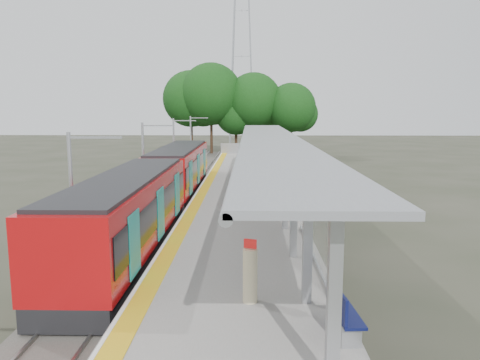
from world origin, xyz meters
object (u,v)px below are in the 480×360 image
Objects in this scene: info_pillar_far at (248,169)px; litter_bin at (265,186)px; train at (160,186)px; bench_far at (273,160)px; bench_near at (342,309)px; info_pillar_near at (250,275)px; bench_mid at (275,200)px.

info_pillar_far reaches higher than litter_bin.
bench_far is at bearing 67.71° from train.
litter_bin is at bearing -65.06° from info_pillar_far.
bench_near is at bearing -94.64° from bench_far.
info_pillar_far is at bearing -110.78° from bench_far.
info_pillar_far is 5.80m from litter_bin.
bench_far is at bearing 103.79° from info_pillar_near.
bench_near is at bearing -64.52° from train.
bench_near is 1.01× the size of bench_far.
train is at bearing 111.03° from bench_near.
bench_mid is at bearing -8.97° from train.
litter_bin is (1.04, -5.70, -0.33)m from info_pillar_far.
litter_bin is (0.92, 16.90, -0.35)m from info_pillar_near.
info_pillar_near is at bearing 135.92° from bench_near.
info_pillar_near is (-2.15, 1.78, 0.16)m from bench_near.
info_pillar_near is at bearing -75.07° from info_pillar_far.
info_pillar_near is at bearing -98.68° from bench_far.
litter_bin is at bearing 104.72° from info_pillar_near.
bench_near is 13.93m from bench_mid.
litter_bin is (-1.23, -13.53, -0.19)m from bench_far.
bench_near is 1.27× the size of bench_mid.
bench_near is 32.21m from bench_far.
train is 18.72m from bench_far.
train reaches higher than bench_near.
bench_near is 18.72m from litter_bin.
train is 15.52× the size of info_pillar_near.
bench_mid is (6.28, -0.99, -0.57)m from train.
litter_bin is (-1.23, 18.68, -0.20)m from bench_near.
bench_far is 0.97× the size of info_pillar_near.
bench_near reaches higher than bench_far.
litter_bin is (5.87, 3.79, -0.64)m from train.
info_pillar_far is at bearing 103.01° from bench_mid.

